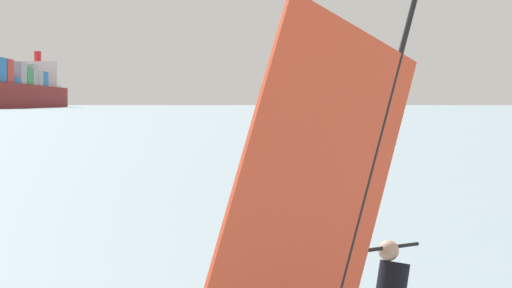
{
  "coord_description": "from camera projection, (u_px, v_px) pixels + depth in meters",
  "views": [
    {
      "loc": [
        -6.46,
        -8.16,
        2.78
      ],
      "look_at": [
        -4.16,
        21.23,
        1.57
      ],
      "focal_mm": 71.49,
      "sensor_mm": 36.0,
      "label": 1
    }
  ],
  "objects": [
    {
      "name": "windsurfer",
      "position": [
        358.0,
        268.0,
        10.33
      ],
      "size": [
        3.65,
        2.7,
        4.26
      ],
      "rotation": [
        0.0,
        0.0,
        0.61
      ],
      "color": "white",
      "rests_on": "ground_plane"
    },
    {
      "name": "cargo_ship",
      "position": [
        11.0,
        90.0,
        508.34
      ],
      "size": [
        34.12,
        207.68,
        32.19
      ],
      "rotation": [
        0.0,
        0.0,
        4.68
      ],
      "color": "maroon",
      "rests_on": "ground_plane"
    }
  ]
}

